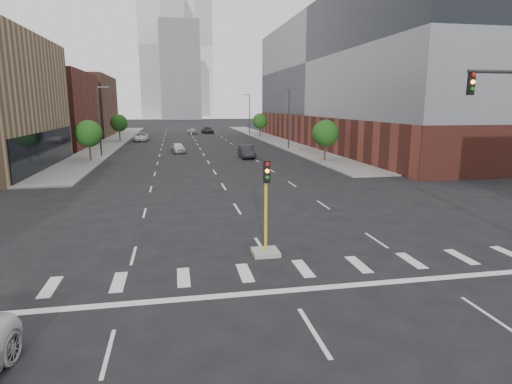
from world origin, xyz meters
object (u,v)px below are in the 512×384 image
object	(u,v)px
car_far_left	(141,137)
car_mid_right	(247,152)
median_traffic_signal	(266,234)
car_distant	(192,131)
car_near_left	(178,148)
car_deep_right	(207,130)

from	to	relation	value
car_far_left	car_mid_right	bearing A→B (deg)	-63.18
median_traffic_signal	car_distant	distance (m)	83.89
median_traffic_signal	car_near_left	xyz separation A→B (m)	(-3.45, 43.92, -0.25)
car_deep_right	car_distant	size ratio (longest dim) A/B	1.31
median_traffic_signal	car_far_left	world-z (taller)	median_traffic_signal
car_near_left	car_mid_right	world-z (taller)	car_mid_right
median_traffic_signal	car_far_left	size ratio (longest dim) A/B	0.77
median_traffic_signal	car_mid_right	xyz separation A→B (m)	(5.22, 36.18, -0.16)
car_far_left	car_deep_right	size ratio (longest dim) A/B	1.06
car_near_left	car_distant	bearing A→B (deg)	76.66
car_distant	car_near_left	bearing A→B (deg)	-105.03
car_near_left	car_mid_right	bearing A→B (deg)	-49.76
car_far_left	median_traffic_signal	bearing A→B (deg)	-81.94
median_traffic_signal	car_distant	bearing A→B (deg)	89.80
car_near_left	car_distant	distance (m)	40.15
median_traffic_signal	car_deep_right	distance (m)	85.28
car_near_left	car_distant	xyz separation A→B (m)	(3.74, 39.98, -0.03)
median_traffic_signal	car_near_left	distance (m)	44.05
car_far_left	car_deep_right	distance (m)	24.15
median_traffic_signal	car_near_left	bearing A→B (deg)	94.50
car_deep_right	car_far_left	bearing A→B (deg)	-134.59
car_near_left	car_deep_right	xyz separation A→B (m)	(7.43, 41.28, 0.05)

